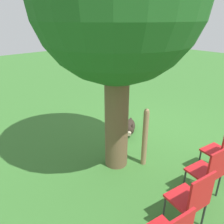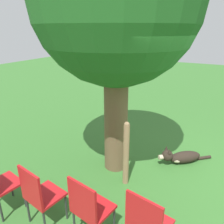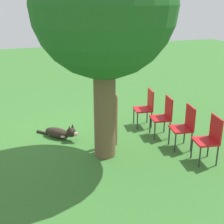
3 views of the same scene
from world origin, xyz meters
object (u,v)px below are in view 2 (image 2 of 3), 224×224
red_chair_1 (89,206)px  red_chair_0 (147,222)px  dog (181,157)px  red_chair_2 (39,193)px  oak_tree (117,3)px  fence_post (126,153)px

red_chair_1 → red_chair_0: bearing=-70.7°
dog → red_chair_2: bearing=18.8°
red_chair_1 → red_chair_2: 0.72m
oak_tree → red_chair_2: 2.97m
fence_post → red_chair_1: fence_post is taller
red_chair_0 → red_chair_2: bearing=109.3°
red_chair_1 → dog: bearing=-6.3°
red_chair_1 → red_chair_2: size_ratio=1.00×
red_chair_0 → fence_post: bearing=44.5°
oak_tree → dog: size_ratio=4.54×
red_chair_0 → red_chair_2: 1.44m
red_chair_1 → red_chair_2: bearing=109.3°
fence_post → red_chair_2: (-1.35, 0.65, -0.06)m
red_chair_0 → red_chair_2: same height
red_chair_0 → red_chair_1: (-0.11, 0.71, 0.00)m
oak_tree → red_chair_2: size_ratio=4.54×
red_chair_2 → dog: bearing=-19.7°
dog → red_chair_0: size_ratio=1.00×
fence_post → oak_tree: bearing=46.0°
red_chair_0 → dog: bearing=10.9°
dog → red_chair_1: (-2.32, 0.68, 0.40)m
oak_tree → red_chair_2: bearing=171.3°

